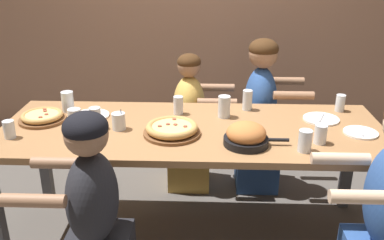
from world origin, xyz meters
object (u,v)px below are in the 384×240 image
at_px(diner_near_midleft, 95,227).
at_px(diner_far_center, 190,128).
at_px(drinking_glass_i, 95,118).
at_px(drinking_glass_j, 340,104).
at_px(pizza_board_second, 42,117).
at_px(pizza_board_main, 172,129).
at_px(drinking_glass_c, 247,101).
at_px(skillet_bowl, 246,136).
at_px(drinking_glass_e, 305,142).
at_px(drinking_glass_h, 224,108).
at_px(drinking_glass_b, 75,121).
at_px(drinking_glass_g, 320,135).
at_px(diner_far_midright, 260,121).
at_px(empty_plate_a, 91,115).
at_px(empty_plate_c, 361,133).
at_px(cocktail_glass_blue, 119,122).
at_px(drinking_glass_d, 9,131).
at_px(drinking_glass_f, 178,106).
at_px(drinking_glass_a, 68,103).
at_px(empty_plate_b, 321,119).

bearing_deg(diner_near_midleft, diner_far_center, -17.23).
distance_m(drinking_glass_i, drinking_glass_j, 1.58).
distance_m(pizza_board_second, diner_far_center, 1.12).
bearing_deg(drinking_glass_j, diner_far_center, 161.53).
relative_size(pizza_board_main, drinking_glass_c, 2.46).
distance_m(drinking_glass_j, diner_near_midleft, 1.75).
xyz_separation_m(skillet_bowl, drinking_glass_e, (0.31, -0.07, -0.00)).
height_order(pizza_board_second, drinking_glass_i, drinking_glass_i).
relative_size(drinking_glass_h, diner_near_midleft, 0.12).
distance_m(drinking_glass_h, diner_near_midleft, 1.10).
height_order(drinking_glass_b, drinking_glass_e, drinking_glass_b).
height_order(drinking_glass_g, diner_far_midright, diner_far_midright).
bearing_deg(empty_plate_a, diner_far_midright, 23.54).
height_order(diner_far_center, diner_near_midleft, diner_near_midleft).
xyz_separation_m(pizza_board_second, diner_far_center, (0.90, 0.58, -0.32)).
height_order(empty_plate_c, drinking_glass_h, drinking_glass_h).
bearing_deg(drinking_glass_e, cocktail_glass_blue, 166.51).
relative_size(drinking_glass_i, diner_far_midright, 0.11).
bearing_deg(pizza_board_main, diner_near_midleft, -121.34).
xyz_separation_m(drinking_glass_c, drinking_glass_j, (0.61, 0.00, -0.01)).
relative_size(empty_plate_c, drinking_glass_b, 1.47).
relative_size(drinking_glass_c, drinking_glass_d, 1.31).
distance_m(cocktail_glass_blue, drinking_glass_h, 0.67).
distance_m(diner_far_midright, diner_near_midleft, 1.61).
distance_m(empty_plate_a, diner_far_center, 0.84).
height_order(drinking_glass_d, drinking_glass_e, drinking_glass_e).
height_order(drinking_glass_h, drinking_glass_i, drinking_glass_h).
height_order(drinking_glass_d, drinking_glass_h, drinking_glass_h).
distance_m(pizza_board_main, drinking_glass_f, 0.33).
bearing_deg(skillet_bowl, drinking_glass_f, 132.09).
distance_m(pizza_board_second, diner_near_midleft, 0.92).
bearing_deg(drinking_glass_e, drinking_glass_g, 44.26).
xyz_separation_m(drinking_glass_f, diner_far_midright, (0.59, 0.43, -0.27)).
bearing_deg(drinking_glass_a, drinking_glass_i, -47.46).
relative_size(drinking_glass_c, diner_near_midleft, 0.12).
height_order(empty_plate_b, drinking_glass_i, drinking_glass_i).
xyz_separation_m(cocktail_glass_blue, drinking_glass_i, (-0.14, 0.01, 0.02)).
distance_m(drinking_glass_i, diner_far_midright, 1.30).
relative_size(pizza_board_second, empty_plate_c, 1.46).
bearing_deg(drinking_glass_f, diner_near_midleft, -111.81).
bearing_deg(drinking_glass_j, drinking_glass_e, -120.23).
relative_size(empty_plate_b, drinking_glass_e, 1.86).
bearing_deg(drinking_glass_e, skillet_bowl, 167.38).
xyz_separation_m(empty_plate_a, drinking_glass_b, (-0.03, -0.22, 0.05)).
xyz_separation_m(pizza_board_main, diner_far_midright, (0.60, 0.76, -0.25)).
distance_m(pizza_board_main, drinking_glass_a, 0.79).
bearing_deg(empty_plate_b, drinking_glass_a, 176.98).
xyz_separation_m(drinking_glass_j, diner_far_midright, (-0.48, 0.34, -0.27)).
height_order(drinking_glass_b, drinking_glass_j, drinking_glass_b).
distance_m(cocktail_glass_blue, drinking_glass_i, 0.14).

